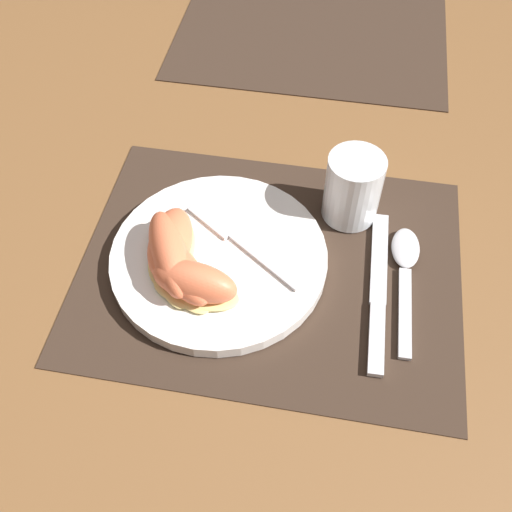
% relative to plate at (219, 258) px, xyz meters
% --- Properties ---
extents(ground_plane, '(3.00, 3.00, 0.00)m').
position_rel_plate_xyz_m(ground_plane, '(0.06, 0.01, -0.01)').
color(ground_plane, brown).
extents(placemat, '(0.45, 0.35, 0.00)m').
position_rel_plate_xyz_m(placemat, '(0.06, 0.01, -0.01)').
color(placemat, '#38281E').
rests_on(placemat, ground_plane).
extents(placemat_far, '(0.45, 0.35, 0.00)m').
position_rel_plate_xyz_m(placemat_far, '(0.05, 0.50, -0.01)').
color(placemat_far, '#38281E').
rests_on(placemat_far, ground_plane).
extents(plate, '(0.26, 0.26, 0.02)m').
position_rel_plate_xyz_m(plate, '(0.00, 0.00, 0.00)').
color(plate, white).
rests_on(plate, placemat).
extents(juice_glass, '(0.07, 0.07, 0.09)m').
position_rel_plate_xyz_m(juice_glass, '(0.15, 0.11, 0.03)').
color(juice_glass, silver).
rests_on(juice_glass, placemat).
extents(knife, '(0.02, 0.22, 0.01)m').
position_rel_plate_xyz_m(knife, '(0.19, -0.01, -0.01)').
color(knife, silver).
rests_on(knife, placemat).
extents(spoon, '(0.03, 0.18, 0.01)m').
position_rel_plate_xyz_m(spoon, '(0.22, 0.03, -0.00)').
color(spoon, silver).
rests_on(spoon, placemat).
extents(fork, '(0.15, 0.12, 0.00)m').
position_rel_plate_xyz_m(fork, '(0.02, 0.03, 0.01)').
color(fork, silver).
rests_on(fork, plate).
extents(citrus_wedge_0, '(0.06, 0.11, 0.04)m').
position_rel_plate_xyz_m(citrus_wedge_0, '(-0.05, -0.01, 0.03)').
color(citrus_wedge_0, '#F4DB84').
rests_on(citrus_wedge_0, plate).
extents(citrus_wedge_1, '(0.10, 0.13, 0.05)m').
position_rel_plate_xyz_m(citrus_wedge_1, '(-0.05, -0.03, 0.03)').
color(citrus_wedge_1, '#F4DB84').
rests_on(citrus_wedge_1, plate).
extents(citrus_wedge_2, '(0.12, 0.11, 0.04)m').
position_rel_plate_xyz_m(citrus_wedge_2, '(-0.04, -0.04, 0.02)').
color(citrus_wedge_2, '#F4DB84').
rests_on(citrus_wedge_2, plate).
extents(citrus_wedge_3, '(0.10, 0.06, 0.05)m').
position_rel_plate_xyz_m(citrus_wedge_3, '(-0.01, -0.06, 0.03)').
color(citrus_wedge_3, '#F4DB84').
rests_on(citrus_wedge_3, plate).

